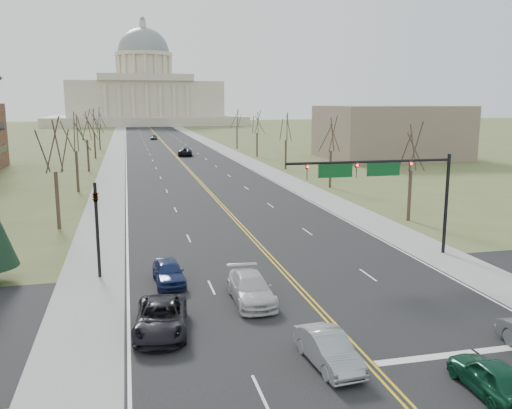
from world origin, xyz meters
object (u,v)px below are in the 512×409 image
car_sb_inner_second (251,288)px  signal_mast (382,176)px  car_sb_outer_lead (161,318)px  signal_left (97,219)px  car_nb_inner_lead (492,377)px  car_far_nb (185,152)px  car_sb_outer_second (169,272)px  car_far_sb (154,137)px  car_sb_inner_lead (328,349)px

car_sb_inner_second → signal_mast: bearing=30.8°
signal_mast → car_sb_outer_lead: bearing=-149.7°
signal_left → car_nb_inner_lead: signal_left is taller
signal_mast → car_far_nb: 76.57m
car_sb_outer_second → car_far_nb: bearing=80.3°
car_nb_inner_lead → car_sb_outer_lead: (-11.68, 8.47, 0.03)m
signal_left → car_far_sb: signal_left is taller
car_sb_outer_lead → signal_left: bearing=115.5°
car_sb_outer_lead → car_sb_inner_second: car_sb_inner_second is taller
car_nb_inner_lead → car_far_nb: bearing=-87.8°
car_far_sb → signal_left: bearing=-88.3°
car_sb_inner_lead → car_sb_outer_lead: size_ratio=0.81×
signal_mast → car_sb_outer_second: 15.82m
car_nb_inner_lead → car_sb_inner_lead: bearing=-33.6°
car_far_nb → car_nb_inner_lead: bearing=97.3°
car_nb_inner_lead → car_far_nb: (-1.53, 93.89, 0.14)m
car_nb_inner_lead → car_far_sb: car_far_sb is taller
signal_left → car_far_sb: 125.69m
car_sb_outer_lead → car_sb_inner_second: 5.84m
signal_mast → car_far_sb: signal_mast is taller
car_nb_inner_lead → car_far_nb: size_ratio=0.68×
car_nb_inner_lead → car_far_sb: (-5.32, 142.97, 0.06)m
signal_left → car_sb_outer_lead: bearing=-70.7°
signal_mast → signal_left: (-18.95, 0.00, -2.05)m
signal_mast → car_far_sb: bearing=94.3°
signal_left → car_sb_outer_lead: signal_left is taller
signal_left → car_sb_inner_second: bearing=-37.2°
car_sb_inner_lead → car_sb_outer_second: size_ratio=1.00×
car_sb_outer_second → signal_mast: bearing=5.4°
car_sb_inner_lead → car_sb_inner_second: (-1.51, 7.86, 0.05)m
car_sb_outer_lead → car_sb_outer_second: car_sb_outer_lead is taller
car_nb_inner_lead → car_sb_inner_second: 13.21m
signal_mast → car_far_nb: bearing=94.2°
signal_mast → car_sb_inner_second: bearing=-149.6°
car_sb_inner_lead → car_sb_outer_lead: (-6.56, 4.91, 0.03)m
signal_left → car_sb_inner_second: size_ratio=1.17×
car_nb_inner_lead → signal_mast: bearing=-101.7°
car_sb_outer_lead → car_sb_inner_lead: bearing=-30.6°
car_far_sb → car_nb_inner_lead: bearing=-81.8°
signal_left → car_far_sb: (9.58, 125.29, -2.95)m
car_sb_inner_second → car_sb_outer_second: bearing=136.0°
car_nb_inner_lead → car_sb_inner_lead: car_sb_inner_lead is taller
car_nb_inner_lead → car_far_sb: size_ratio=0.92×
car_sb_inner_lead → car_sb_inner_second: car_sb_inner_second is taller
car_sb_outer_second → car_far_nb: car_far_nb is taller
car_sb_inner_lead → car_sb_inner_second: 8.00m
signal_mast → car_nb_inner_lead: (-4.05, -17.68, -5.06)m
signal_mast → car_sb_inner_second: (-10.68, -6.26, -5.00)m
car_nb_inner_lead → car_sb_outer_second: 18.88m
car_nb_inner_lead → signal_left: bearing=-48.6°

